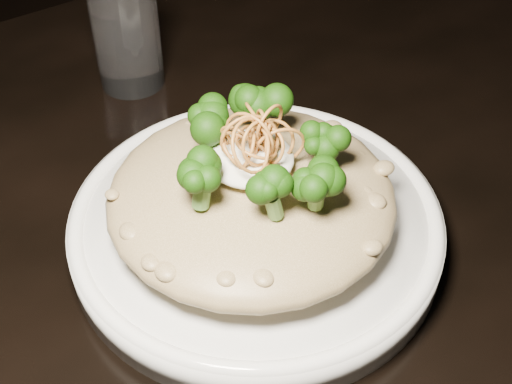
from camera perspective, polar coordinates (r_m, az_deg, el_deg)
table at (r=0.67m, az=-5.35°, el=-7.06°), size 1.10×0.80×0.75m
plate at (r=0.57m, az=-0.00°, el=-2.90°), size 0.29×0.29×0.03m
risotto at (r=0.54m, az=-0.38°, el=-0.37°), size 0.22×0.22×0.05m
broccoli at (r=0.51m, az=-0.21°, el=3.68°), size 0.14×0.14×0.05m
cheese at (r=0.52m, az=-0.46°, el=2.69°), size 0.06×0.06×0.02m
shallots at (r=0.51m, az=0.19°, el=5.02°), size 0.05×0.05×0.03m
drinking_glass at (r=0.73m, az=-10.31°, el=12.39°), size 0.07×0.07×0.12m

